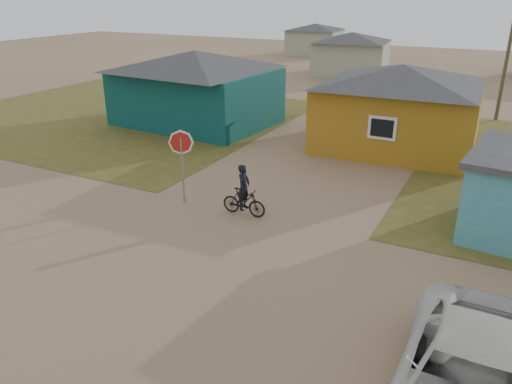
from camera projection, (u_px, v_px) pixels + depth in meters
ground at (185, 269)px, 13.58m from camera, size 120.00×120.00×0.00m
grass_nw at (117, 114)px, 30.21m from camera, size 20.00×18.00×0.00m
house_teal at (196, 87)px, 27.51m from camera, size 8.93×7.08×4.00m
house_yellow at (399, 106)px, 23.27m from camera, size 7.72×6.76×3.90m
house_pale_west at (351, 53)px, 43.38m from camera, size 7.04×6.15×3.60m
house_pale_north at (315, 39)px, 56.68m from camera, size 6.28×5.81×3.40m
utility_pole_near at (509, 46)px, 27.34m from camera, size 1.40×0.20×8.00m
stop_sign at (181, 150)px, 17.09m from camera, size 0.87×0.15×2.66m
cyclist at (244, 197)px, 16.59m from camera, size 1.58×0.57×1.78m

